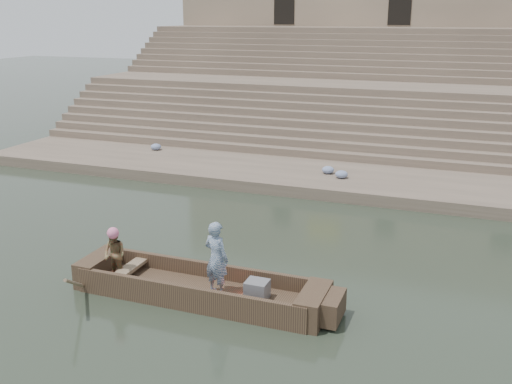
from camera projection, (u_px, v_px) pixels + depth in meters
The scene contains 12 objects.
ground at pixel (332, 285), 13.21m from camera, with size 120.00×120.00×0.00m, color #283225.
lower_landing at pixel (386, 185), 20.31m from camera, with size 32.00×4.00×0.40m, color #816E5C.
mid_landing at pixel (412, 117), 26.68m from camera, with size 32.00×3.00×2.80m, color #816E5C.
upper_landing at pixel (428, 76), 32.60m from camera, with size 32.00×3.00×5.20m, color #816E5C.
ghat_steps at pixel (417, 103), 28.08m from camera, with size 32.00×11.00×5.20m.
building_wall at pixel (438, 19), 35.30m from camera, with size 32.00×5.07×11.20m.
main_rowboat at pixel (199, 293), 12.61m from camera, with size 5.00×1.30×0.22m, color brown.
rowboat_trim at pixel (207, 286), 12.47m from camera, with size 6.04×2.63×1.81m.
standing_man at pixel (216, 258), 12.12m from camera, with size 0.59×0.39×1.61m, color navy.
rowing_man at pixel (115, 255), 12.91m from camera, with size 0.55×0.43×1.14m, color #2A7F45.
television at pixel (257, 290), 12.07m from camera, with size 0.46×0.42×0.40m.
cloth_bundles at pixel (367, 172), 20.74m from camera, with size 20.78×2.04×0.26m.
Camera 1 is at (2.61, -11.86, 5.88)m, focal length 40.90 mm.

